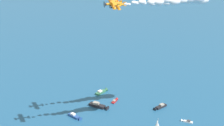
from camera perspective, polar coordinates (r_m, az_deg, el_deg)
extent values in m
cube|color=#33704C|center=(205.59, -1.73, -4.44)|extent=(6.83, 4.59, 1.05)
cone|color=#33704C|center=(208.25, -0.99, -4.08)|extent=(2.38, 2.60, 2.09)
cube|color=silver|center=(204.87, -1.83, -4.26)|extent=(2.77, 2.46, 0.79)
cube|color=white|center=(181.91, 11.37, -8.67)|extent=(2.05, 4.49, 0.69)
cone|color=white|center=(182.44, 10.56, -8.51)|extent=(1.54, 1.31, 1.39)
cube|color=#38383D|center=(181.55, 11.48, -8.52)|extent=(1.33, 1.67, 0.52)
cube|color=black|center=(191.85, -2.25, -6.42)|extent=(4.61, 8.92, 1.36)
cone|color=black|center=(189.43, -0.91, -6.79)|extent=(3.15, 2.75, 2.73)
cube|color=gray|center=(191.60, -2.42, -6.06)|extent=(2.81, 3.40, 1.02)
cube|color=#B21E1E|center=(196.43, 0.36, -5.80)|extent=(4.64, 2.08, 0.72)
cone|color=#B21E1E|center=(198.64, 0.69, -5.47)|extent=(1.35, 1.59, 1.43)
cube|color=gray|center=(195.87, 0.32, -5.68)|extent=(1.72, 1.37, 0.54)
cube|color=black|center=(192.75, 7.39, -6.51)|extent=(6.39, 5.20, 1.01)
cone|color=black|center=(190.24, 6.58, -6.87)|extent=(2.47, 2.59, 2.03)
cube|color=gray|center=(192.65, 7.50, -6.24)|extent=(2.74, 2.58, 0.76)
cube|color=#23478C|center=(183.67, -5.77, -7.95)|extent=(4.55, 6.64, 1.02)
cone|color=#23478C|center=(181.15, -4.93, -8.36)|extent=(2.54, 2.34, 2.04)
cube|color=silver|center=(183.54, -5.89, -7.65)|extent=(2.42, 2.71, 0.77)
cylinder|color=orange|center=(139.01, 0.17, 8.90)|extent=(4.42, 5.98, 1.11)
cylinder|color=black|center=(138.24, -1.00, 8.83)|extent=(1.37, 1.18, 1.25)
cylinder|color=#4C4C51|center=(138.13, -1.17, 8.81)|extent=(2.42, 1.59, 2.85)
cube|color=orange|center=(139.05, 0.04, 8.80)|extent=(6.54, 4.87, 2.12)
cube|color=orange|center=(138.29, 0.10, 9.38)|extent=(6.54, 4.87, 2.12)
cylinder|color=black|center=(136.56, 0.36, 8.59)|extent=(0.51, 0.38, 1.58)
cylinder|color=black|center=(137.92, 0.17, 8.91)|extent=(0.51, 0.38, 1.58)
cylinder|color=black|center=(139.43, -0.03, 9.26)|extent=(0.51, 0.38, 1.58)
cube|color=orange|center=(139.56, 1.33, 9.17)|extent=(0.96, 1.16, 1.18)
cube|color=orange|center=(139.82, 1.31, 8.97)|extent=(2.52, 2.07, 0.77)
cylinder|color=black|center=(138.51, -0.08, 8.34)|extent=(0.56, 0.66, 0.61)
cylinder|color=black|center=(140.02, -0.28, 8.70)|extent=(0.56, 0.66, 0.61)
cylinder|color=white|center=(138.00, 0.12, 9.53)|extent=(0.36, 0.30, 0.79)
ellipsoid|color=silver|center=(140.19, 2.12, 8.87)|extent=(2.05, 2.17, 1.22)
ellipsoid|color=silver|center=(141.73, 3.30, 9.09)|extent=(2.59, 2.71, 1.57)
ellipsoid|color=silver|center=(142.75, 4.55, 9.16)|extent=(3.62, 3.86, 2.09)
ellipsoid|color=silver|center=(143.40, 5.86, 9.10)|extent=(3.81, 3.84, 2.50)
ellipsoid|color=silver|center=(144.70, 7.05, 9.13)|extent=(5.02, 5.39, 2.87)
ellipsoid|color=silver|center=(145.96, 8.23, 9.42)|extent=(5.05, 5.18, 3.17)
ellipsoid|color=silver|center=(147.21, 9.43, 9.16)|extent=(5.93, 6.22, 3.56)
cylinder|color=orange|center=(153.23, 0.88, 8.74)|extent=(4.42, 5.98, 1.11)
cylinder|color=black|center=(152.42, -0.18, 8.67)|extent=(1.37, 1.18, 1.25)
cylinder|color=#4C4C51|center=(152.31, -0.33, 8.66)|extent=(2.42, 1.59, 2.85)
cube|color=orange|center=(153.27, 0.76, 8.65)|extent=(6.54, 4.87, 2.12)
cube|color=orange|center=(152.51, 0.81, 9.18)|extent=(6.54, 4.87, 2.12)
cylinder|color=black|center=(150.79, 1.05, 8.46)|extent=(0.51, 0.38, 1.58)
cylinder|color=black|center=(152.14, 0.88, 8.75)|extent=(0.51, 0.38, 1.58)
cylinder|color=black|center=(153.64, 0.69, 9.07)|extent=(0.51, 0.38, 1.58)
cylinder|color=black|center=(155.00, 0.52, 9.35)|extent=(0.51, 0.38, 1.58)
cube|color=orange|center=(153.81, 1.92, 8.98)|extent=(0.96, 1.16, 1.18)
cube|color=orange|center=(154.07, 1.90, 8.80)|extent=(2.52, 2.07, 0.77)
cylinder|color=black|center=(152.73, 0.65, 8.23)|extent=(0.56, 0.66, 0.61)
cylinder|color=black|center=(154.23, 0.46, 8.56)|extent=(0.56, 0.66, 0.61)
cylinder|color=#262628|center=(152.30, 0.83, 9.33)|extent=(0.32, 0.25, 0.89)
cylinder|color=red|center=(152.22, 0.84, 9.31)|extent=(0.36, 0.30, 0.79)
cylinder|color=red|center=(152.38, 0.82, 9.35)|extent=(0.36, 0.30, 0.79)
cylinder|color=red|center=(151.56, 0.90, 9.50)|extent=(0.54, 0.39, 0.25)
ellipsoid|color=silver|center=(154.84, 2.58, 8.82)|extent=(1.96, 1.96, 1.29)
ellipsoid|color=silver|center=(155.67, 3.75, 8.99)|extent=(2.81, 2.98, 1.64)
ellipsoid|color=silver|center=(157.15, 4.83, 8.97)|extent=(2.89, 2.92, 1.87)
ellipsoid|color=silver|center=(157.76, 6.02, 8.88)|extent=(3.84, 4.10, 2.21)
ellipsoid|color=silver|center=(158.98, 7.12, 8.92)|extent=(4.22, 4.36, 2.61)
ellipsoid|color=silver|center=(160.17, 8.21, 9.04)|extent=(5.17, 5.29, 3.27)
ellipsoid|color=silver|center=(161.68, 9.24, 9.19)|extent=(5.83, 6.17, 3.44)
ellipsoid|color=silver|center=(163.43, 10.22, 9.29)|extent=(6.22, 6.34, 3.96)
ellipsoid|color=silver|center=(164.24, 11.36, 9.30)|extent=(6.64, 6.76, 4.23)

